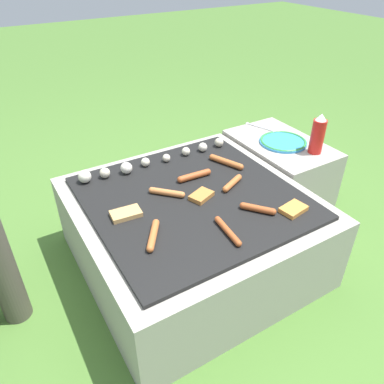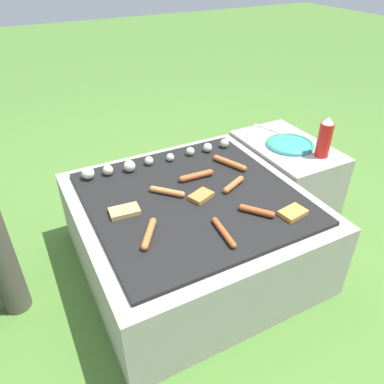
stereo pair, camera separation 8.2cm
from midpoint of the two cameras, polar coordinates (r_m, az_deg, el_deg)
ground_plane at (r=1.89m, az=-1.27°, el=-10.35°), size 14.00×14.00×0.00m
grill at (r=1.76m, az=-1.35°, el=-5.87°), size 0.99×0.99×0.39m
side_ledge at (r=2.24m, az=11.81°, el=2.97°), size 0.38×0.60×0.39m
sausage_back_right at (r=1.43m, az=3.81°, el=-5.96°), size 0.04×0.18×0.02m
sausage_back_center at (r=1.71m, az=4.79°, el=1.34°), size 0.14×0.08×0.03m
sausage_back_left at (r=1.42m, az=-7.61°, el=-6.57°), size 0.11×0.15×0.03m
sausage_mid_right at (r=1.75m, az=-0.99°, el=2.49°), size 0.18×0.04×0.03m
sausage_front_left at (r=1.64m, az=-5.30°, el=-0.09°), size 0.12×0.13×0.03m
sausage_mid_left at (r=1.56m, az=8.50°, el=-2.55°), size 0.11×0.13×0.03m
sausage_front_center at (r=1.87m, az=3.96°, el=4.58°), size 0.09×0.19×0.03m
bread_slice_right at (r=1.59m, az=13.77°, el=-2.57°), size 0.12×0.09×0.02m
bread_slice_left at (r=1.62m, az=-0.02°, el=-0.60°), size 0.12×0.10×0.02m
bread_slice_center at (r=1.55m, az=-11.55°, el=-3.28°), size 0.13×0.08×0.02m
mushroom_row at (r=1.86m, az=-8.35°, el=4.54°), size 0.79×0.08×0.06m
plate_colorful at (r=2.13m, az=12.64°, el=7.49°), size 0.26×0.26×0.02m
condiment_bottle at (r=2.04m, az=17.52°, el=8.34°), size 0.07×0.07×0.22m
fork_utensil at (r=2.30m, az=9.07°, el=9.78°), size 0.08×0.19×0.01m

